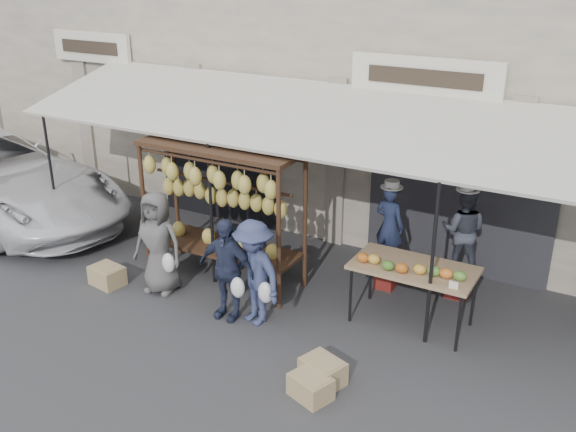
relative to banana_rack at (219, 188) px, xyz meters
name	(u,v)px	position (x,y,z in m)	size (l,w,h in m)	color
ground_plane	(225,332)	(0.93, -1.29, -1.57)	(90.00, 90.00, 0.00)	#2D2D30
shophouse	(404,21)	(0.93, 5.21, 2.08)	(24.00, 6.15, 7.30)	beige
awning	(304,118)	(0.93, 0.99, 1.00)	(10.00, 2.35, 2.92)	beige
banana_rack	(219,188)	(0.00, 0.00, 0.00)	(2.60, 0.90, 2.24)	#331D13
produce_table	(413,269)	(3.08, 0.17, -0.69)	(1.70, 0.90, 1.04)	#9C7E55
vendor_left	(389,226)	(2.39, 1.05, -0.51)	(0.48, 0.31, 1.31)	#1C2441
vendor_right	(463,230)	(3.44, 1.32, -0.47)	(0.65, 0.51, 1.34)	#393D4A
customer_left	(158,243)	(-0.63, -0.77, -0.75)	(0.80, 0.52, 1.63)	#545352
customer_mid	(226,269)	(0.71, -0.90, -0.81)	(0.89, 0.37, 1.52)	#29304C
customer_right	(254,273)	(1.13, -0.83, -0.79)	(1.01, 0.58, 1.56)	navy
stool_left	(386,276)	(2.39, 1.05, -1.37)	(0.29, 0.29, 0.41)	maroon
stool_right	(457,284)	(3.44, 1.32, -1.35)	(0.31, 0.31, 0.43)	maroon
crate_near_a	(311,387)	(2.62, -1.95, -1.43)	(0.48, 0.36, 0.29)	tan
crate_near_b	(323,372)	(2.61, -1.62, -1.42)	(0.51, 0.39, 0.30)	tan
crate_far	(107,276)	(-1.51, -1.05, -1.42)	(0.51, 0.39, 0.31)	tan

